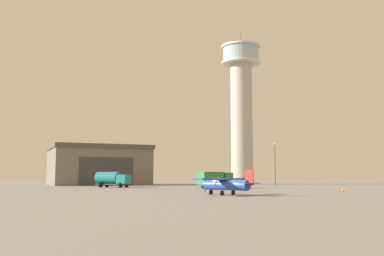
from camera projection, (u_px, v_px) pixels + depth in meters
name	position (u px, v px, depth m)	size (l,w,h in m)	color
ground_plane	(218.00, 195.00, 50.85)	(400.00, 400.00, 0.00)	gray
control_tower	(241.00, 102.00, 120.78)	(10.69, 10.69, 42.08)	#B2AD9E
hangar	(98.00, 165.00, 111.61)	(29.97, 28.25, 9.76)	#6B665B
airplane_blue	(227.00, 184.00, 51.47)	(7.63, 8.49, 2.89)	#2847A8
truck_box_green	(215.00, 179.00, 79.65)	(6.61, 5.66, 2.97)	#38383D
truck_fuel_tanker_teal	(112.00, 179.00, 86.30)	(7.43, 4.78, 3.04)	#38383D
light_post_west	(275.00, 160.00, 105.24)	(0.44, 0.44, 10.08)	#38383D
traffic_cone_near_left	(343.00, 190.00, 62.19)	(0.36, 0.36, 0.61)	black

